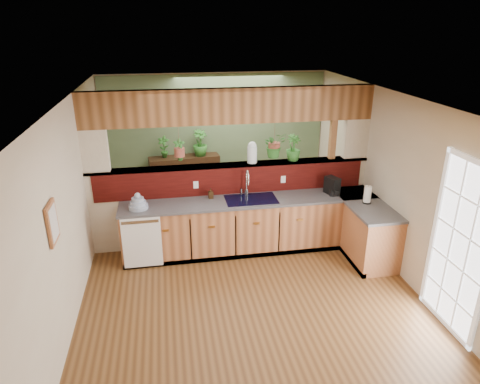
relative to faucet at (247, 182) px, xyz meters
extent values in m
cube|color=brown|center=(-0.21, -1.13, -1.14)|extent=(4.60, 7.00, 0.01)
cube|color=brown|center=(-0.21, -1.13, 1.46)|extent=(4.60, 7.00, 0.01)
cube|color=beige|center=(-0.21, 2.37, 0.16)|extent=(4.60, 0.02, 2.60)
cube|color=beige|center=(-2.51, -1.13, 0.16)|extent=(0.02, 7.00, 2.60)
cube|color=beige|center=(2.09, -1.13, 0.16)|extent=(0.02, 7.00, 2.60)
cube|color=beige|center=(-0.21, 0.22, -0.46)|extent=(4.60, 0.15, 1.35)
cube|color=#380907|center=(-0.21, 0.13, -0.01)|extent=(4.40, 0.02, 0.45)
cube|color=brown|center=(-0.21, 0.22, 0.23)|extent=(4.60, 0.21, 0.04)
cube|color=brown|center=(-0.21, 0.22, 1.19)|extent=(4.60, 0.15, 0.55)
cube|color=beige|center=(-2.31, 0.22, 0.56)|extent=(0.40, 0.15, 0.70)
cube|color=beige|center=(1.89, 0.22, 0.56)|extent=(0.40, 0.15, 0.70)
cube|color=brown|center=(1.49, 0.22, 0.16)|extent=(0.10, 0.10, 2.60)
cube|color=brown|center=(-0.21, 0.22, 0.23)|extent=(4.60, 0.21, 0.04)
cube|color=brown|center=(-0.21, 0.22, 1.19)|extent=(4.60, 0.15, 0.55)
cube|color=#536C4A|center=(-0.21, 2.35, 0.16)|extent=(4.55, 0.02, 2.55)
cube|color=#975834|center=(0.04, -0.16, -0.71)|extent=(4.10, 0.60, 0.86)
cube|color=#46464B|center=(0.04, -0.16, -0.26)|extent=(4.14, 0.64, 0.04)
cube|color=#975834|center=(1.79, -0.60, -0.71)|extent=(0.60, 1.48, 0.86)
cube|color=#46464B|center=(1.79, -0.60, -0.26)|extent=(0.64, 1.52, 0.04)
cube|color=#975834|center=(1.79, -0.16, -0.71)|extent=(0.60, 0.60, 0.86)
cube|color=#46464B|center=(1.79, -0.16, -0.26)|extent=(0.64, 0.64, 0.04)
cube|color=black|center=(0.04, -0.43, -1.10)|extent=(4.10, 0.06, 0.08)
cube|color=black|center=(1.52, -0.60, -1.10)|extent=(0.06, 1.48, 0.08)
cube|color=white|center=(-1.69, -0.47, -0.69)|extent=(0.58, 0.02, 0.82)
cube|color=#B7B7B2|center=(-1.69, -0.48, -0.34)|extent=(0.54, 0.01, 0.05)
cube|color=black|center=(0.04, -0.16, -0.25)|extent=(0.82, 0.50, 0.03)
cube|color=black|center=(-0.15, -0.16, -0.34)|extent=(0.34, 0.40, 0.16)
cube|color=black|center=(0.23, -0.16, -0.34)|extent=(0.34, 0.40, 0.16)
cube|color=white|center=(2.06, -2.43, -0.09)|extent=(0.06, 1.02, 2.16)
cube|color=#975834|center=(-2.48, -1.93, 0.41)|extent=(0.03, 0.35, 0.45)
cube|color=silver|center=(-2.47, -1.93, 0.41)|extent=(0.01, 0.27, 0.37)
cylinder|color=#B7B7B2|center=(0.00, 0.04, -0.19)|extent=(0.07, 0.07, 0.09)
cylinder|color=#B7B7B2|center=(0.00, 0.04, -0.02)|extent=(0.02, 0.02, 0.27)
torus|color=#B7B7B2|center=(0.00, -0.02, 0.11)|extent=(0.19, 0.05, 0.19)
cylinder|color=#B7B7B2|center=(0.00, -0.11, 0.04)|extent=(0.02, 0.02, 0.11)
cylinder|color=#B7B7B2|center=(-0.08, 0.04, -0.17)|extent=(0.03, 0.03, 0.09)
cylinder|color=#92A0BD|center=(-1.71, -0.21, -0.21)|extent=(0.29, 0.29, 0.06)
cylinder|color=#92A0BD|center=(-1.71, -0.21, -0.15)|extent=(0.24, 0.24, 0.06)
cylinder|color=#92A0BD|center=(-1.71, -0.21, -0.09)|extent=(0.18, 0.18, 0.06)
sphere|color=#92A0BD|center=(-1.71, -0.21, -0.03)|extent=(0.09, 0.09, 0.09)
imported|color=#392614|center=(-0.59, 0.00, -0.16)|extent=(0.08, 0.08, 0.17)
cube|color=black|center=(1.39, -0.15, -0.10)|extent=(0.15, 0.25, 0.28)
cube|color=black|center=(1.39, -0.24, -0.19)|extent=(0.13, 0.09, 0.09)
cylinder|color=silver|center=(1.39, -0.21, -0.15)|extent=(0.08, 0.08, 0.08)
cylinder|color=black|center=(1.79, -0.61, -0.23)|extent=(0.14, 0.14, 0.02)
cylinder|color=#B7B7B2|center=(1.79, -0.61, -0.09)|extent=(0.02, 0.02, 0.29)
cylinder|color=white|center=(1.79, -0.61, -0.09)|extent=(0.11, 0.11, 0.25)
cylinder|color=silver|center=(0.13, 0.22, 0.38)|extent=(0.16, 0.16, 0.26)
sphere|color=silver|center=(0.13, 0.22, 0.53)|extent=(0.14, 0.14, 0.14)
imported|color=#265F21|center=(0.82, 0.22, 0.47)|extent=(0.30, 0.30, 0.43)
cylinder|color=brown|center=(-1.04, 0.22, 0.73)|extent=(0.01, 0.01, 0.36)
cylinder|color=brown|center=(-1.04, 0.22, 0.49)|extent=(0.16, 0.16, 0.14)
imported|color=#265F21|center=(-1.04, 0.22, 0.70)|extent=(0.19, 0.13, 0.35)
cylinder|color=brown|center=(0.50, 0.22, 0.73)|extent=(0.01, 0.01, 0.36)
cylinder|color=brown|center=(0.50, 0.22, 0.49)|extent=(0.19, 0.19, 0.16)
imported|color=#265F21|center=(0.50, 0.22, 0.73)|extent=(0.44, 0.40, 0.41)
cube|color=black|center=(-0.89, 2.12, -0.64)|extent=(1.46, 0.55, 0.95)
imported|color=#265F21|center=(-1.29, 2.12, 0.06)|extent=(0.27, 0.23, 0.44)
imported|color=#265F21|center=(-0.56, 2.12, 0.10)|extent=(0.40, 0.40, 0.53)
imported|color=#265F21|center=(0.76, 0.91, -0.78)|extent=(0.80, 0.75, 0.72)
camera|label=1|loc=(-1.23, -6.31, 2.41)|focal=32.00mm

